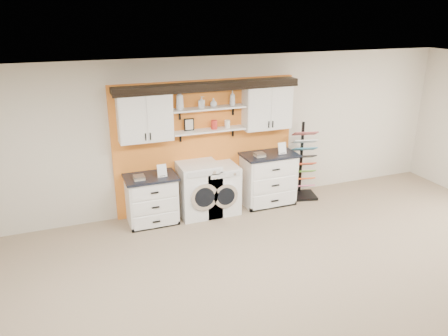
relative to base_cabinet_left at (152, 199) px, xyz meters
name	(u,v)px	position (x,y,z in m)	size (l,w,h in m)	color
ceiling	(343,97)	(1.13, -3.64, 2.36)	(10.00, 10.00, 0.00)	white
wall_back	(205,135)	(1.13, 0.36, 0.96)	(10.00, 10.00, 0.00)	beige
accent_panel	(206,145)	(1.13, 0.32, 0.76)	(3.40, 0.07, 2.40)	orange
upper_cabinet_left	(145,116)	(0.00, 0.15, 1.44)	(0.90, 0.35, 0.84)	white
upper_cabinet_right	(267,106)	(2.26, 0.15, 1.44)	(0.90, 0.35, 0.84)	white
shelf_lower	(209,130)	(1.13, 0.16, 1.09)	(1.32, 0.28, 0.03)	white
shelf_upper	(209,108)	(1.13, 0.16, 1.49)	(1.32, 0.28, 0.03)	white
crown_molding	(208,85)	(1.13, 0.17, 1.89)	(3.30, 0.41, 0.13)	black
picture_frame	(189,125)	(0.78, 0.21, 1.22)	(0.18, 0.02, 0.22)	black
canister_red	(214,125)	(1.23, 0.16, 1.19)	(0.11, 0.11, 0.16)	red
canister_cream	(227,124)	(1.48, 0.16, 1.18)	(0.10, 0.10, 0.14)	silver
base_cabinet_left	(152,199)	(0.00, 0.00, 0.00)	(0.89, 0.66, 0.87)	white
base_cabinet_right	(268,179)	(2.26, 0.00, 0.07)	(1.03, 0.66, 1.01)	white
washer	(199,189)	(0.86, 0.00, 0.06)	(0.71, 0.71, 0.99)	white
dryer	(219,189)	(1.26, 0.00, 0.01)	(0.64, 0.71, 0.90)	white
sample_rack	(302,173)	(3.04, 0.03, 0.06)	(0.64, 0.57, 1.51)	black
soap_bottle_a	(180,100)	(0.61, 0.16, 1.68)	(0.13, 0.13, 0.34)	silver
soap_bottle_b	(202,102)	(1.00, 0.16, 1.61)	(0.09, 0.09, 0.20)	silver
soap_bottle_c	(213,103)	(1.22, 0.16, 1.59)	(0.12, 0.12, 0.16)	silver
soap_bottle_d	(232,98)	(1.58, 0.16, 1.64)	(0.10, 0.10, 0.26)	silver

